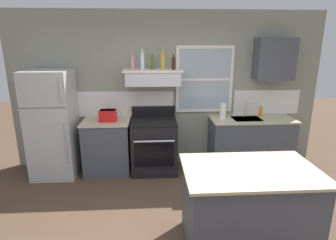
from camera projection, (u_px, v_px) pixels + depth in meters
The scene contains 17 objects.
back_wall at pixel (169, 91), 4.87m from camera, with size 5.40×0.11×2.70m.
refrigerator at pixel (53, 124), 4.51m from camera, with size 0.70×0.72×1.76m.
counter_left_of_stove at pixel (107, 146), 4.74m from camera, with size 0.79×0.63×0.91m.
toaster at pixel (108, 115), 4.57m from camera, with size 0.30×0.20×0.19m.
stove_range at pixel (154, 145), 4.75m from camera, with size 0.76×0.69×1.09m.
range_hood_shelf at pixel (153, 77), 4.53m from camera, with size 0.96×0.52×0.24m.
bottle_rose_pink at pixel (133, 62), 4.42m from camera, with size 0.07×0.07×0.28m.
bottle_clear_tall at pixel (142, 61), 4.40m from camera, with size 0.06×0.06×0.33m.
bottle_olive_oil_square at pixel (152, 63), 4.49m from camera, with size 0.06×0.06×0.25m.
bottle_champagne_gold_foil at pixel (163, 61), 4.45m from camera, with size 0.08×0.08×0.33m.
bottle_brown_stout at pixel (174, 63), 4.43m from camera, with size 0.06×0.06×0.24m.
counter_right_with_sink at pixel (250, 143), 4.88m from camera, with size 1.43×0.63×0.91m.
sink_faucet at pixel (245, 107), 4.80m from camera, with size 0.03×0.17×0.28m.
paper_towel_roll at pixel (223, 111), 4.69m from camera, with size 0.11×0.11×0.27m, color white.
dish_soap_bottle at pixel (261, 112), 4.84m from camera, with size 0.06×0.06×0.18m, color orange.
kitchen_island at pixel (248, 207), 2.97m from camera, with size 1.40×0.90×0.91m.
upper_cabinet_right at pixel (274, 59), 4.65m from camera, with size 0.64×0.32×0.70m.
Camera 1 is at (-0.28, -2.60, 2.17)m, focal length 29.50 mm.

